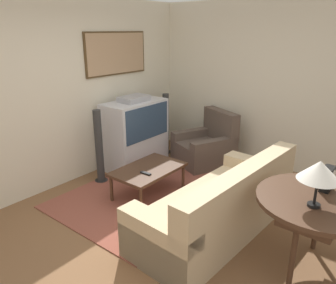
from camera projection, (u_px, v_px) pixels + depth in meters
ground_plane at (174, 233)px, 3.79m from camera, size 12.00×12.00×0.00m
wall_back at (55, 95)px, 4.61m from camera, size 12.00×0.10×2.70m
wall_right at (273, 87)px, 5.30m from camera, size 0.06×12.00×2.70m
area_rug at (150, 193)px, 4.70m from camera, size 2.51×1.87×0.01m
tv at (135, 133)px, 5.49m from camera, size 1.08×0.58×1.21m
couch at (220, 207)px, 3.74m from camera, size 2.22×1.02×0.87m
armchair at (206, 147)px, 5.68m from camera, size 1.12×1.10×0.91m
coffee_table at (148, 171)px, 4.53m from camera, size 1.00×0.64×0.42m
console_table at (319, 206)px, 2.97m from camera, size 1.11×1.11×0.79m
table_lamp at (319, 171)px, 2.71m from camera, size 0.35×0.35×0.42m
mantel_clock at (327, 179)px, 3.07m from camera, size 0.17×0.10×0.23m
remote at (146, 173)px, 4.33m from camera, size 0.05×0.16×0.02m
speaker_tower_left at (99, 148)px, 4.90m from camera, size 0.20×0.20×1.13m
speaker_tower_right at (166, 125)px, 6.09m from camera, size 0.20×0.20×1.13m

